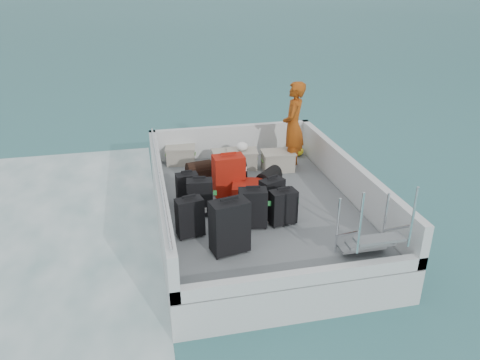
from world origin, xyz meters
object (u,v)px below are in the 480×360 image
at_px(suitcase_4, 253,208).
at_px(suitcase_6, 283,207).
at_px(crate_1, 226,159).
at_px(passenger, 293,126).
at_px(suitcase_3, 230,227).
at_px(suitcase_8, 256,192).
at_px(suitcase_1, 200,198).
at_px(suitcase_5, 229,176).
at_px(suitcase_7, 272,195).
at_px(crate_0, 181,156).
at_px(suitcase_0, 190,218).
at_px(crate_3, 278,161).
at_px(suitcase_2, 187,188).
at_px(crate_2, 242,160).

relative_size(suitcase_4, suitcase_6, 1.11).
relative_size(crate_1, passenger, 0.30).
distance_m(suitcase_3, suitcase_8, 1.77).
bearing_deg(suitcase_1, suitcase_4, -30.50).
distance_m(suitcase_5, suitcase_7, 0.98).
bearing_deg(suitcase_3, suitcase_7, 36.86).
bearing_deg(crate_0, suitcase_5, -67.55).
bearing_deg(suitcase_3, suitcase_8, 50.49).
bearing_deg(suitcase_0, suitcase_7, 9.74).
bearing_deg(suitcase_5, suitcase_6, -66.14).
height_order(suitcase_3, crate_3, suitcase_3).
distance_m(suitcase_2, suitcase_3, 1.79).
relative_size(suitcase_3, crate_2, 1.38).
xyz_separation_m(suitcase_5, crate_0, (-0.72, 1.74, -0.21)).
distance_m(suitcase_8, crate_2, 1.54).
xyz_separation_m(suitcase_2, suitcase_5, (0.79, 0.16, 0.11)).
height_order(suitcase_4, suitcase_7, suitcase_4).
bearing_deg(suitcase_1, suitcase_6, -18.24).
xyz_separation_m(suitcase_1, crate_1, (0.84, 1.99, -0.16)).
height_order(suitcase_5, crate_2, suitcase_5).
bearing_deg(suitcase_2, suitcase_5, 6.68).
height_order(crate_0, crate_1, crate_0).
bearing_deg(suitcase_5, crate_3, 33.40).
xyz_separation_m(suitcase_7, suitcase_8, (-0.18, 0.42, -0.12)).
relative_size(crate_0, passenger, 0.32).
bearing_deg(suitcase_1, crate_0, 99.32).
bearing_deg(passenger, suitcase_5, -30.67).
bearing_deg(suitcase_0, crate_0, 75.71).
bearing_deg(crate_0, suitcase_3, -84.44).
distance_m(suitcase_4, crate_0, 3.12).
distance_m(suitcase_4, passenger, 2.72).
bearing_deg(crate_0, crate_3, -22.55).
relative_size(suitcase_2, suitcase_5, 0.72).
height_order(crate_0, passenger, passenger).
relative_size(suitcase_2, suitcase_3, 0.67).
distance_m(crate_0, passenger, 2.51).
relative_size(suitcase_7, passenger, 0.31).
height_order(suitcase_0, suitcase_6, suitcase_0).
bearing_deg(crate_2, suitcase_8, -93.61).
bearing_deg(suitcase_7, suitcase_1, 154.00).
bearing_deg(suitcase_6, crate_2, 83.92).
bearing_deg(suitcase_4, suitcase_5, 104.81).
distance_m(suitcase_4, crate_2, 2.50).
xyz_separation_m(suitcase_7, passenger, (0.95, 1.74, 0.63)).
bearing_deg(suitcase_1, crate_1, 74.29).
height_order(suitcase_2, crate_0, suitcase_2).
bearing_deg(crate_1, crate_0, 156.47).
height_order(suitcase_2, suitcase_6, suitcase_6).
relative_size(suitcase_4, suitcase_5, 0.86).
distance_m(crate_1, crate_3, 1.10).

